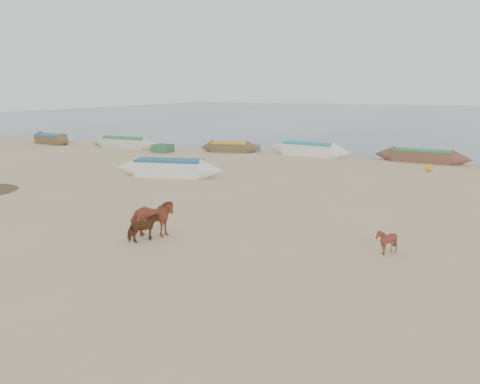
{
  "coord_description": "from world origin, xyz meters",
  "views": [
    {
      "loc": [
        7.21,
        -11.76,
        4.84
      ],
      "look_at": [
        0.0,
        4.0,
        1.0
      ],
      "focal_mm": 35.0,
      "sensor_mm": 36.0,
      "label": 1
    }
  ],
  "objects_px": {
    "calf_front": "(386,241)",
    "near_canoe": "(169,168)",
    "calf_right": "(145,228)",
    "cow_adult": "(152,218)"
  },
  "relations": [
    {
      "from": "cow_adult",
      "to": "near_canoe",
      "type": "relative_size",
      "value": 0.24
    },
    {
      "from": "cow_adult",
      "to": "calf_front",
      "type": "distance_m",
      "value": 7.47
    },
    {
      "from": "cow_adult",
      "to": "calf_right",
      "type": "bearing_deg",
      "value": 162.88
    },
    {
      "from": "calf_right",
      "to": "near_canoe",
      "type": "bearing_deg",
      "value": 33.77
    },
    {
      "from": "cow_adult",
      "to": "near_canoe",
      "type": "distance_m",
      "value": 11.01
    },
    {
      "from": "near_canoe",
      "to": "cow_adult",
      "type": "bearing_deg",
      "value": -72.86
    },
    {
      "from": "calf_front",
      "to": "near_canoe",
      "type": "distance_m",
      "value": 15.12
    },
    {
      "from": "cow_adult",
      "to": "calf_front",
      "type": "relative_size",
      "value": 1.87
    },
    {
      "from": "cow_adult",
      "to": "calf_right",
      "type": "xyz_separation_m",
      "value": [
        0.07,
        -0.52,
        -0.19
      ]
    },
    {
      "from": "near_canoe",
      "to": "calf_right",
      "type": "bearing_deg",
      "value": -73.87
    }
  ]
}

